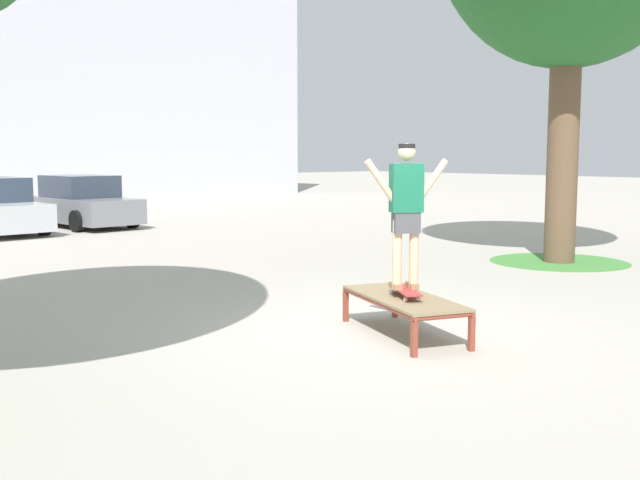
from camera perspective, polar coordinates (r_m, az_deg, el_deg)
The scene contains 6 objects.
ground_plane at distance 9.19m, azimuth 3.62°, elevation -6.89°, with size 120.00×120.00×0.00m, color #B2AA9E.
skate_box at distance 8.99m, azimuth 6.31°, elevation -4.53°, with size 1.36×2.05×0.46m.
skateboard at distance 8.94m, azimuth 6.41°, elevation -3.80°, with size 0.59×0.79×0.09m.
skater at distance 8.82m, azimuth 6.49°, elevation 2.58°, with size 0.89×0.59×1.69m.
grass_patch_near_right at distance 15.72m, azimuth 17.50°, elevation -1.57°, with size 2.69×2.69×0.01m, color #47893D.
car_grey at distance 23.26m, azimuth -17.46°, elevation 2.66°, with size 2.13×4.30×1.50m.
Camera 1 is at (-6.29, -6.36, 2.13)m, focal length 42.59 mm.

